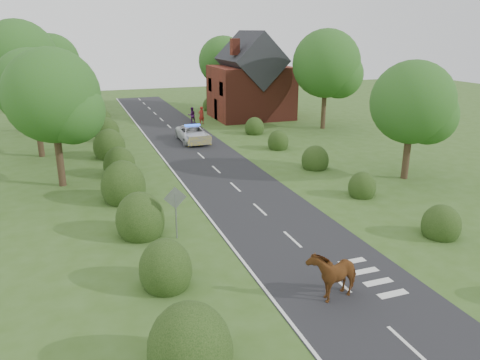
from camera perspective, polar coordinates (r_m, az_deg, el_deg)
name	(u,v)px	position (r m, az deg, el deg)	size (l,w,h in m)	color
ground	(292,240)	(21.96, 6.42, -7.24)	(120.00, 120.00, 0.00)	#38581C
road	(204,159)	(35.20, -4.35, 2.59)	(6.00, 70.00, 0.02)	black
road_markings	(190,168)	(32.88, -6.06, 1.45)	(4.96, 70.00, 0.01)	white
hedgerow_left	(120,170)	(30.75, -14.45, 1.21)	(2.75, 50.41, 3.00)	black
hedgerow_right	(307,156)	(34.03, 8.16, 2.86)	(2.10, 45.78, 2.10)	black
tree_left_a	(57,100)	(29.86, -21.42, 9.10)	(5.74, 5.60, 8.38)	#332316
tree_left_b	(37,90)	(37.90, -23.53, 10.04)	(5.74, 5.60, 8.07)	#332316
tree_left_c	(23,61)	(47.78, -24.97, 13.01)	(6.97, 6.80, 10.22)	#332316
tree_left_d	(55,63)	(57.71, -21.66, 13.09)	(6.15, 6.00, 8.89)	#332316
tree_right_a	(417,106)	(31.42, 20.73, 8.46)	(5.33, 5.20, 7.56)	#332316
tree_right_b	(330,66)	(46.04, 10.86, 13.44)	(6.56, 6.40, 9.40)	#332316
tree_right_c	(226,63)	(58.64, -1.74, 14.06)	(6.15, 6.00, 8.58)	#332316
road_sign	(175,205)	(21.54, -7.88, -3.03)	(1.06, 0.08, 2.53)	gray
house	(251,83)	(51.49, 1.31, 11.79)	(8.00, 7.40, 9.17)	maroon
cow	(333,276)	(17.65, 11.26, -11.38)	(1.13, 2.14, 1.52)	#593016
police_van	(193,134)	(40.70, -5.78, 5.62)	(2.31, 4.96, 1.50)	silver
pedestrian_red	(201,115)	(48.26, -4.74, 7.86)	(0.66, 0.43, 1.80)	maroon
pedestrian_purple	(192,115)	(48.87, -5.90, 7.87)	(0.81, 0.63, 1.66)	#45154F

